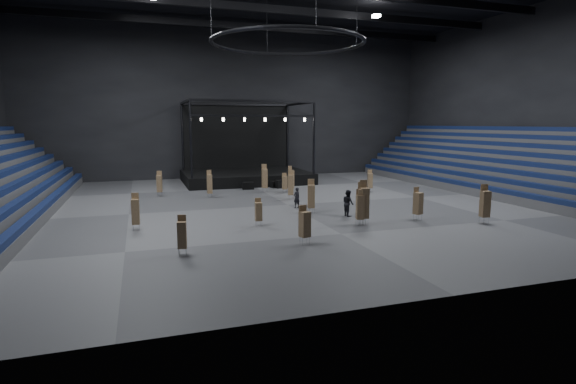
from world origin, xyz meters
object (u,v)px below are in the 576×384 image
object	(u,v)px
flight_case_left	(248,186)
chair_stack_1	(182,234)
chair_stack_13	(285,182)
crew_member	(348,203)
chair_stack_8	(311,196)
chair_stack_10	(360,206)
chair_stack_15	(135,211)
chair_stack_6	(265,178)
chair_stack_9	(159,183)
chair_stack_16	(291,184)
flight_case_right	(276,184)
man_center	(297,198)
chair_stack_14	(362,203)
chair_stack_3	(370,180)
stage	(244,169)
chair_stack_7	(364,202)
chair_stack_5	(258,211)
flight_case_mid	(282,184)
chair_stack_0	(291,179)
chair_stack_11	(210,184)
chair_stack_12	(418,203)
chair_stack_2	(485,203)

from	to	relation	value
flight_case_left	chair_stack_1	size ratio (longest dim) A/B	0.54
chair_stack_13	crew_member	size ratio (longest dim) A/B	1.02
chair_stack_8	chair_stack_10	xyz separation A→B (m)	(1.66, -4.68, -0.09)
crew_member	chair_stack_8	bearing A→B (deg)	49.01
chair_stack_15	chair_stack_6	bearing A→B (deg)	52.87
chair_stack_13	chair_stack_9	bearing A→B (deg)	176.42
chair_stack_15	chair_stack_16	distance (m)	15.41
flight_case_right	man_center	bearing A→B (deg)	-98.41
chair_stack_6	chair_stack_14	xyz separation A→B (m)	(2.37, -15.87, 0.06)
chair_stack_3	crew_member	bearing A→B (deg)	-110.37
stage	chair_stack_7	distance (m)	24.94
chair_stack_10	chair_stack_16	size ratio (longest dim) A/B	0.92
chair_stack_5	chair_stack_16	xyz separation A→B (m)	(5.43, 9.43, 0.33)
flight_case_mid	chair_stack_0	bearing A→B (deg)	-87.04
chair_stack_6	chair_stack_10	xyz separation A→B (m)	(2.19, -15.99, -0.16)
chair_stack_1	chair_stack_9	distance (m)	20.00
chair_stack_0	chair_stack_11	size ratio (longest dim) A/B	1.02
chair_stack_12	man_center	distance (m)	9.56
chair_stack_3	chair_stack_12	bearing A→B (deg)	-88.58
chair_stack_3	chair_stack_5	bearing A→B (deg)	-126.63
chair_stack_11	chair_stack_1	bearing A→B (deg)	-102.37
chair_stack_6	chair_stack_7	size ratio (longest dim) A/B	0.92
flight_case_left	chair_stack_16	xyz separation A→B (m)	(2.26, -7.02, 0.95)
chair_stack_1	chair_stack_13	size ratio (longest dim) A/B	1.07
chair_stack_6	chair_stack_12	distance (m)	17.24
chair_stack_10	chair_stack_12	bearing A→B (deg)	15.74
chair_stack_8	chair_stack_13	xyz separation A→B (m)	(1.17, 10.11, -0.29)
flight_case_left	crew_member	world-z (taller)	crew_member
chair_stack_2	chair_stack_12	size ratio (longest dim) A/B	1.14
chair_stack_11	man_center	bearing A→B (deg)	-51.32
chair_stack_1	man_center	bearing A→B (deg)	57.22
chair_stack_14	chair_stack_5	bearing A→B (deg)	-173.46
chair_stack_11	chair_stack_16	xyz separation A→B (m)	(6.75, -3.25, 0.06)
flight_case_mid	chair_stack_1	world-z (taller)	chair_stack_1
chair_stack_0	chair_stack_15	world-z (taller)	chair_stack_0
flight_case_left	flight_case_mid	xyz separation A→B (m)	(3.59, -0.07, 0.04)
chair_stack_3	chair_stack_9	size ratio (longest dim) A/B	0.93
chair_stack_7	chair_stack_5	bearing A→B (deg)	169.22
chair_stack_12	crew_member	xyz separation A→B (m)	(-4.02, 2.78, -0.27)
chair_stack_12	chair_stack_7	bearing A→B (deg)	163.41
chair_stack_8	man_center	distance (m)	2.48
chair_stack_5	man_center	world-z (taller)	chair_stack_5
man_center	chair_stack_0	bearing A→B (deg)	-125.65
chair_stack_2	chair_stack_8	bearing A→B (deg)	156.74
stage	chair_stack_8	world-z (taller)	stage
chair_stack_0	chair_stack_12	bearing A→B (deg)	-95.90
flight_case_right	chair_stack_13	size ratio (longest dim) A/B	0.53
chair_stack_1	flight_case_right	bearing A→B (deg)	72.91
chair_stack_1	man_center	xyz separation A→B (m)	(9.90, 10.45, -0.28)
stage	flight_case_right	distance (m)	6.55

